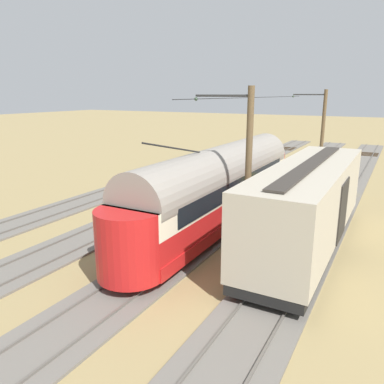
{
  "coord_description": "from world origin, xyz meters",
  "views": [
    {
      "loc": [
        -10.55,
        17.56,
        6.97
      ],
      "look_at": [
        -1.42,
        0.92,
        2.03
      ],
      "focal_mm": 35.53,
      "sensor_mm": 36.0,
      "label": 1
    }
  ],
  "objects": [
    {
      "name": "track_outer_siding",
      "position": [
        7.26,
        -0.31,
        0.05
      ],
      "size": [
        2.8,
        80.0,
        0.18
      ],
      "color": "#666059",
      "rests_on": "ground"
    },
    {
      "name": "catenary_pole_mid_near",
      "position": [
        -4.9,
        2.37,
        3.8
      ],
      "size": [
        2.78,
        0.28,
        7.27
      ],
      "color": "brown",
      "rests_on": "ground"
    },
    {
      "name": "boxcar_adjacent",
      "position": [
        -7.27,
        0.68,
        2.16
      ],
      "size": [
        2.96,
        12.49,
        3.85
      ],
      "color": "#B2A893",
      "rests_on": "ground"
    },
    {
      "name": "overhead_wire_run",
      "position": [
        -2.51,
        -6.66,
        6.73
      ],
      "size": [
        2.57,
        20.84,
        0.18
      ],
      "color": "black",
      "rests_on": "ground"
    },
    {
      "name": "vintage_streetcar",
      "position": [
        -2.42,
        -0.35,
        2.26
      ],
      "size": [
        2.65,
        18.0,
        5.09
      ],
      "color": "red",
      "rests_on": "ground"
    },
    {
      "name": "track_streetcar_siding",
      "position": [
        -7.26,
        -0.31,
        0.05
      ],
      "size": [
        2.8,
        80.0,
        0.18
      ],
      "color": "#666059",
      "rests_on": "ground"
    },
    {
      "name": "track_end_bumper",
      "position": [
        -7.26,
        -10.53,
        0.4
      ],
      "size": [
        1.8,
        0.6,
        0.8
      ],
      "primitive_type": "cube",
      "color": "#B2A519",
      "rests_on": "ground"
    },
    {
      "name": "catenary_pole_foreground",
      "position": [
        -4.9,
        -14.46,
        3.8
      ],
      "size": [
        2.78,
        0.28,
        7.27
      ],
      "color": "brown",
      "rests_on": "ground"
    },
    {
      "name": "track_adjacent_siding",
      "position": [
        -2.42,
        -0.31,
        0.05
      ],
      "size": [
        2.8,
        80.0,
        0.18
      ],
      "color": "#666059",
      "rests_on": "ground"
    },
    {
      "name": "ground_plane",
      "position": [
        0.0,
        0.0,
        0.0
      ],
      "size": [
        220.0,
        220.0,
        0.0
      ],
      "primitive_type": "plane",
      "color": "#937F51"
    },
    {
      "name": "track_third_siding",
      "position": [
        2.42,
        -0.31,
        0.05
      ],
      "size": [
        2.8,
        80.0,
        0.18
      ],
      "color": "#666059",
      "rests_on": "ground"
    }
  ]
}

